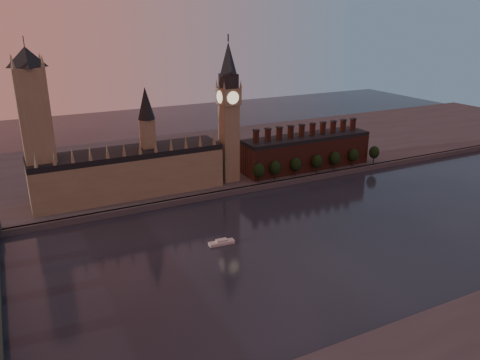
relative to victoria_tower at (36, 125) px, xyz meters
name	(u,v)px	position (x,y,z in m)	size (l,w,h in m)	color
ground	(298,247)	(120.00, -115.00, -59.09)	(900.00, 900.00, 0.00)	black
north_bank	(186,161)	(120.00, 63.04, -57.09)	(900.00, 182.00, 4.00)	#4B4A50
palace_of_westminster	(130,170)	(55.59, -0.09, -37.46)	(130.00, 30.30, 74.00)	gray
victoria_tower	(36,125)	(0.00, 0.00, 0.00)	(24.00, 24.00, 108.00)	gray
big_ben	(229,112)	(130.00, -5.00, -2.26)	(15.00, 15.00, 107.00)	gray
chimney_block	(306,151)	(200.00, -5.00, -41.27)	(110.00, 25.00, 37.00)	#50291E
embankment_tree_0	(259,170)	(147.34, -20.14, -45.62)	(8.60, 8.60, 14.88)	black
embankment_tree_1	(275,168)	(161.69, -19.78, -45.62)	(8.60, 8.60, 14.88)	black
embankment_tree_2	(296,164)	(180.66, -19.72, -45.62)	(8.60, 8.60, 14.88)	black
embankment_tree_3	(317,161)	(199.92, -20.95, -45.62)	(8.60, 8.60, 14.88)	black
embankment_tree_4	(335,158)	(217.97, -20.21, -45.62)	(8.60, 8.60, 14.88)	black
embankment_tree_5	(353,155)	(237.38, -19.86, -45.62)	(8.60, 8.60, 14.88)	black
embankment_tree_6	(374,152)	(258.72, -21.40, -45.62)	(8.60, 8.60, 14.88)	black
river_boat	(222,242)	(83.07, -92.59, -57.94)	(15.21, 5.37, 2.99)	silver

